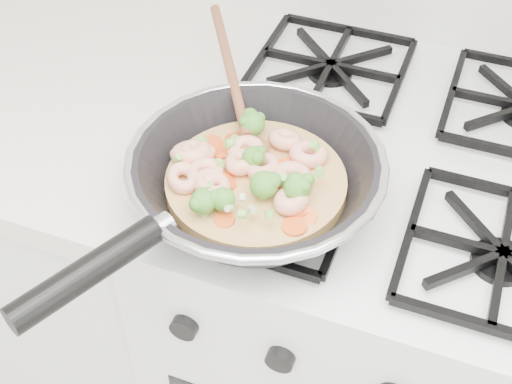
% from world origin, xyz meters
% --- Properties ---
extents(stove, '(0.60, 0.60, 0.92)m').
position_xyz_m(stove, '(0.00, 1.70, 0.46)').
color(stove, white).
rests_on(stove, ground).
extents(counter_left, '(1.00, 0.60, 0.90)m').
position_xyz_m(counter_left, '(-0.80, 1.70, 0.45)').
color(counter_left, white).
rests_on(counter_left, ground).
extents(skillet, '(0.34, 0.58, 0.09)m').
position_xyz_m(skillet, '(-0.16, 1.53, 0.96)').
color(skillet, black).
rests_on(skillet, stove).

